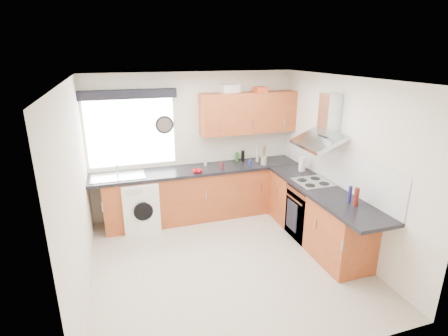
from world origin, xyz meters
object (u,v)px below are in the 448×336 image
object	(u,v)px
upper_cabinets	(248,113)
washing_machine	(142,204)
oven	(310,211)
extractor_hood	(324,127)

from	to	relation	value
upper_cabinets	washing_machine	xyz separation A→B (m)	(-1.95, -0.22, -1.38)
oven	upper_cabinets	bearing A→B (deg)	112.54
washing_machine	extractor_hood	bearing A→B (deg)	-18.60
oven	extractor_hood	bearing A→B (deg)	-0.00
extractor_hood	upper_cabinets	size ratio (longest dim) A/B	0.46
oven	washing_machine	xyz separation A→B (m)	(-2.50, 1.11, -0.01)
upper_cabinets	washing_machine	distance (m)	2.40
extractor_hood	upper_cabinets	world-z (taller)	upper_cabinets
oven	upper_cabinets	world-z (taller)	upper_cabinets
oven	washing_machine	bearing A→B (deg)	156.06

